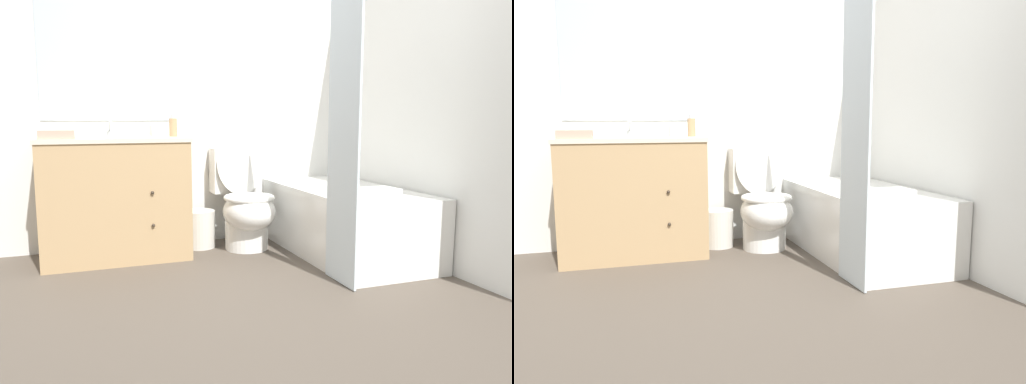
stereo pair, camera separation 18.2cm
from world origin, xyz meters
The scene contains 13 objects.
ground_plane centered at (0.00, 0.00, 0.00)m, with size 14.00×14.00×0.00m, color brown.
wall_back centered at (-0.01, 1.68, 1.25)m, with size 8.00×0.06×2.50m.
wall_right centered at (1.30, 0.83, 1.25)m, with size 0.05×2.66×2.50m.
vanity_cabinet centered at (-0.75, 1.37, 0.45)m, with size 1.04×0.61×0.89m.
sink_faucet centered at (-0.75, 1.58, 0.92)m, with size 0.14×0.12×0.12m.
toilet centered at (0.23, 1.31, 0.35)m, with size 0.40×0.67×0.87m.
bathtub centered at (0.89, 0.90, 0.26)m, with size 0.74×1.52×0.51m.
shower_curtain centered at (0.51, 0.28, 0.94)m, with size 0.01×0.36×1.87m.
wastebasket centered at (-0.10, 1.45, 0.15)m, with size 0.25×0.25×0.30m.
tissue_box centered at (-0.40, 1.51, 0.93)m, with size 0.12×0.14×0.10m.
soap_dispenser centered at (-0.30, 1.42, 0.96)m, with size 0.06×0.06×0.17m.
hand_towel_folded centered at (-1.12, 1.18, 0.91)m, with size 0.23×0.14×0.06m.
bath_towel_folded centered at (0.75, 0.33, 0.54)m, with size 0.34×0.19×0.07m.
Camera 1 is at (-1.03, -2.36, 1.02)m, focal length 35.00 mm.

